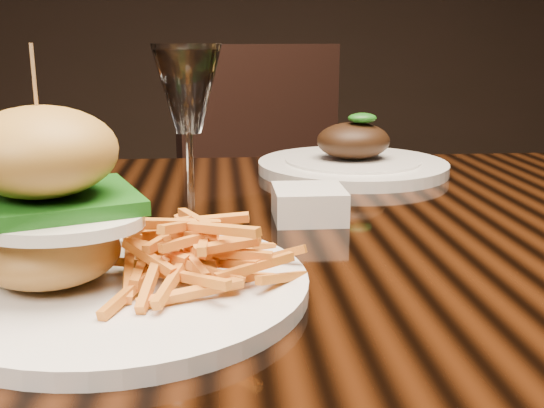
{
  "coord_description": "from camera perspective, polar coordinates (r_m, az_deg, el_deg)",
  "views": [
    {
      "loc": [
        -0.1,
        -0.72,
        0.96
      ],
      "look_at": [
        -0.05,
        -0.13,
        0.81
      ],
      "focal_mm": 42.0,
      "sensor_mm": 36.0,
      "label": 1
    }
  ],
  "objects": [
    {
      "name": "chair_far",
      "position": [
        1.67,
        0.68,
        -0.19
      ],
      "size": [
        0.6,
        0.6,
        0.95
      ],
      "rotation": [
        0.0,
        0.0,
        0.36
      ],
      "color": "black",
      "rests_on": "ground"
    },
    {
      "name": "ramekin",
      "position": [
        0.77,
        3.32,
        0.02
      ],
      "size": [
        0.09,
        0.09,
        0.04
      ],
      "primitive_type": "cube",
      "rotation": [
        0.0,
        0.0,
        0.06
      ],
      "color": "silver",
      "rests_on": "dining_table"
    },
    {
      "name": "burger_plate",
      "position": [
        0.55,
        -14.68,
        -2.82
      ],
      "size": [
        0.32,
        0.32,
        0.21
      ],
      "rotation": [
        0.0,
        0.0,
        0.15
      ],
      "color": "silver",
      "rests_on": "dining_table"
    },
    {
      "name": "dining_table",
      "position": [
        0.78,
        3.02,
        -7.28
      ],
      "size": [
        1.6,
        0.9,
        0.75
      ],
      "color": "black",
      "rests_on": "ground"
    },
    {
      "name": "water_tumbler",
      "position": [
        0.89,
        -18.16,
        3.01
      ],
      "size": [
        0.07,
        0.07,
        0.09
      ],
      "primitive_type": "cylinder",
      "color": "white",
      "rests_on": "dining_table"
    },
    {
      "name": "far_dish",
      "position": [
        1.06,
        7.24,
        3.87
      ],
      "size": [
        0.31,
        0.31,
        0.1
      ],
      "rotation": [
        0.0,
        0.0,
        -0.42
      ],
      "color": "silver",
      "rests_on": "dining_table"
    },
    {
      "name": "wine_glass",
      "position": [
        0.72,
        -7.56,
        9.65
      ],
      "size": [
        0.08,
        0.08,
        0.21
      ],
      "color": "white",
      "rests_on": "dining_table"
    }
  ]
}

